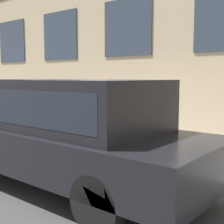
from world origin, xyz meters
TOP-DOWN VIEW (x-y plane):
  - ground_plane at (0.00, 0.00)m, footprint 80.00×80.00m
  - sidewalk at (1.42, 0.00)m, footprint 2.84×60.00m
  - fire_hydrant at (0.66, 0.15)m, footprint 0.31×0.43m
  - person at (1.02, 0.73)m, footprint 0.39×0.26m
  - parked_truck_charcoal_near at (-1.37, -0.23)m, footprint 1.89×5.39m

SIDE VIEW (x-z plane):
  - ground_plane at x=0.00m, z-range 0.00..0.00m
  - sidewalk at x=1.42m, z-range 0.00..0.14m
  - fire_hydrant at x=0.66m, z-range 0.14..0.82m
  - parked_truck_charcoal_near at x=-1.37m, z-range 0.13..1.86m
  - person at x=1.02m, z-range 0.30..1.92m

